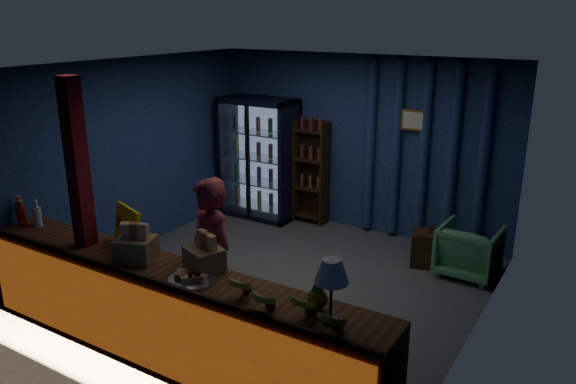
% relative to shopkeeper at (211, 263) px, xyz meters
% --- Properties ---
extents(ground, '(4.60, 4.60, 0.00)m').
position_rel_shopkeeper_xyz_m(ground, '(-0.13, 1.43, -0.84)').
color(ground, '#515154').
rests_on(ground, ground).
extents(room_walls, '(4.60, 4.60, 4.60)m').
position_rel_shopkeeper_xyz_m(room_walls, '(-0.13, 1.43, 0.73)').
color(room_walls, navy).
rests_on(room_walls, ground).
extents(counter, '(4.40, 0.57, 0.99)m').
position_rel_shopkeeper_xyz_m(counter, '(-0.13, -0.48, -0.36)').
color(counter, brown).
rests_on(counter, ground).
extents(support_post, '(0.16, 0.16, 2.60)m').
position_rel_shopkeeper_xyz_m(support_post, '(-1.18, -0.47, 0.46)').
color(support_post, maroon).
rests_on(support_post, ground).
extents(beverage_cooler, '(1.20, 0.62, 1.90)m').
position_rel_shopkeeper_xyz_m(beverage_cooler, '(-1.68, 3.34, 0.09)').
color(beverage_cooler, black).
rests_on(beverage_cooler, ground).
extents(bottle_shelf, '(0.50, 0.28, 1.60)m').
position_rel_shopkeeper_xyz_m(bottle_shelf, '(-0.83, 3.48, -0.05)').
color(bottle_shelf, '#3B2312').
rests_on(bottle_shelf, ground).
extents(curtain_folds, '(1.74, 0.14, 2.50)m').
position_rel_shopkeeper_xyz_m(curtain_folds, '(0.87, 3.57, 0.46)').
color(curtain_folds, navy).
rests_on(curtain_folds, room_walls).
extents(framed_picture, '(0.36, 0.04, 0.28)m').
position_rel_shopkeeper_xyz_m(framed_picture, '(0.72, 3.52, 0.91)').
color(framed_picture, gold).
rests_on(framed_picture, room_walls).
extents(shopkeeper, '(0.71, 0.59, 1.68)m').
position_rel_shopkeeper_xyz_m(shopkeeper, '(0.00, 0.00, 0.00)').
color(shopkeeper, maroon).
rests_on(shopkeeper, ground).
extents(green_chair, '(0.73, 0.75, 0.65)m').
position_rel_shopkeeper_xyz_m(green_chair, '(1.77, 2.84, -0.52)').
color(green_chair, '#55AB68').
rests_on(green_chair, ground).
extents(side_table, '(0.57, 0.48, 0.54)m').
position_rel_shopkeeper_xyz_m(side_table, '(1.29, 2.86, -0.61)').
color(side_table, '#3B2312').
rests_on(side_table, ground).
extents(yellow_sign, '(0.49, 0.25, 0.39)m').
position_rel_shopkeeper_xyz_m(yellow_sign, '(-0.81, -0.27, 0.30)').
color(yellow_sign, '#FFF50D').
rests_on(yellow_sign, counter).
extents(soda_bottles, '(0.39, 0.17, 0.29)m').
position_rel_shopkeeper_xyz_m(soda_bottles, '(-2.18, -0.44, 0.23)').
color(soda_bottles, red).
rests_on(soda_bottles, counter).
extents(snack_box_left, '(0.42, 0.38, 0.36)m').
position_rel_shopkeeper_xyz_m(snack_box_left, '(-0.47, -0.49, 0.24)').
color(snack_box_left, '#9B6E4B').
rests_on(snack_box_left, counter).
extents(snack_box_centre, '(0.40, 0.37, 0.35)m').
position_rel_shopkeeper_xyz_m(snack_box_centre, '(0.20, -0.32, 0.23)').
color(snack_box_centre, '#9B6E4B').
rests_on(snack_box_centre, counter).
extents(pastry_tray, '(0.44, 0.44, 0.07)m').
position_rel_shopkeeper_xyz_m(pastry_tray, '(0.25, -0.52, 0.13)').
color(pastry_tray, silver).
rests_on(pastry_tray, counter).
extents(banana_bunches, '(1.14, 0.32, 0.18)m').
position_rel_shopkeeper_xyz_m(banana_bunches, '(1.21, -0.56, 0.20)').
color(banana_bunches, yellow).
rests_on(banana_bunches, counter).
extents(table_lamp, '(0.26, 0.26, 0.50)m').
position_rel_shopkeeper_xyz_m(table_lamp, '(1.56, -0.52, 0.50)').
color(table_lamp, black).
rests_on(table_lamp, counter).
extents(pineapple, '(0.17, 0.17, 0.28)m').
position_rel_shopkeeper_xyz_m(pineapple, '(1.39, -0.41, 0.23)').
color(pineapple, '#7E6116').
rests_on(pineapple, counter).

